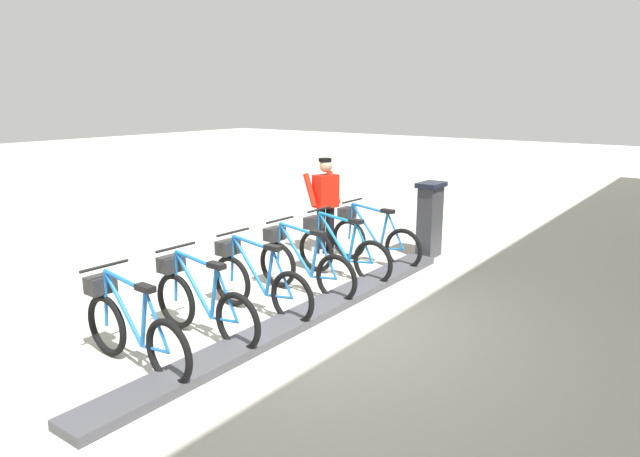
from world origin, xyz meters
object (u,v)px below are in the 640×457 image
payment_kiosk (430,218)px  bike_docked_1 (339,250)px  bike_docked_5 (131,328)px  bike_docked_0 (371,238)px  worker_near_rack (325,202)px  bike_docked_4 (201,302)px  bike_docked_3 (256,281)px  bike_docked_2 (302,264)px

payment_kiosk → bike_docked_1: 1.96m
payment_kiosk → bike_docked_5: payment_kiosk is taller
bike_docked_0 → worker_near_rack: size_ratio=1.04×
bike_docked_0 → bike_docked_4: size_ratio=1.00×
payment_kiosk → bike_docked_5: (0.57, 5.55, -0.24)m
payment_kiosk → worker_near_rack: size_ratio=0.77×
bike_docked_3 → bike_docked_4: size_ratio=1.00×
bike_docked_1 → bike_docked_4: bearing=90.0°
payment_kiosk → bike_docked_3: payment_kiosk is taller
bike_docked_3 → bike_docked_5: same height
bike_docked_2 → bike_docked_5: same height
bike_docked_2 → bike_docked_0: bearing=-90.0°
bike_docked_1 → bike_docked_5: bearing=90.0°
bike_docked_5 → bike_docked_0: bearing=-90.0°
bike_docked_0 → bike_docked_5: same height
bike_docked_4 → bike_docked_3: bearing=-90.0°
payment_kiosk → bike_docked_0: bearing=58.6°
bike_docked_1 → bike_docked_3: (0.00, 1.84, 0.00)m
worker_near_rack → bike_docked_2: bearing=117.1°
bike_docked_1 → bike_docked_5: (0.00, 3.69, 0.00)m
bike_docked_0 → bike_docked_3: bearing=90.0°
bike_docked_3 → bike_docked_4: (0.00, 0.92, 0.00)m
payment_kiosk → bike_docked_5: size_ratio=0.74×
bike_docked_2 → bike_docked_3: 0.92m
bike_docked_5 → worker_near_rack: bearing=-78.2°
bike_docked_0 → bike_docked_1: 0.92m
bike_docked_2 → worker_near_rack: size_ratio=1.04×
bike_docked_5 → worker_near_rack: size_ratio=1.04×
bike_docked_0 → bike_docked_3: 2.77m
bike_docked_0 → worker_near_rack: bearing=-3.5°
payment_kiosk → worker_near_rack: bearing=29.6°
bike_docked_4 → bike_docked_5: (0.00, 0.92, 0.00)m
bike_docked_0 → bike_docked_1: bearing=90.0°
worker_near_rack → payment_kiosk: bearing=-150.4°
bike_docked_0 → bike_docked_3: same height
bike_docked_1 → worker_near_rack: size_ratio=1.04×
bike_docked_3 → bike_docked_4: 0.92m
bike_docked_3 → worker_near_rack: (0.98, -2.83, 0.48)m
bike_docked_0 → bike_docked_1: same height
bike_docked_3 → bike_docked_2: bearing=-90.0°
worker_near_rack → bike_docked_4: bearing=104.6°
bike_docked_1 → bike_docked_4: 2.77m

